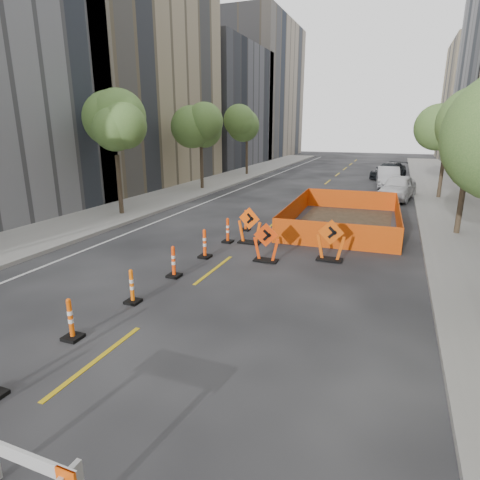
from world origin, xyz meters
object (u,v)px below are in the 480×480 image
at_px(channelizer_3, 132,286).
at_px(chevron_sign_center, 266,242).
at_px(parked_car_near, 398,187).
at_px(channelizer_2, 71,319).
at_px(channelizer_4, 174,262).
at_px(barricade_board, 21,479).
at_px(parked_car_mid, 388,177).
at_px(chevron_sign_right, 331,240).
at_px(channelizer_5, 205,243).
at_px(channelizer_6, 228,230).
at_px(chevron_sign_left, 250,225).
at_px(parked_car_far, 389,171).
at_px(channelizer_7, 246,220).

bearing_deg(channelizer_3, chevron_sign_center, 63.24).
height_order(channelizer_3, parked_car_near, parked_car_near).
xyz_separation_m(channelizer_2, channelizer_4, (0.18, 4.38, 0.02)).
relative_size(barricade_board, parked_car_near, 0.41).
distance_m(parked_car_near, parked_car_mid, 5.91).
height_order(chevron_sign_center, parked_car_near, parked_car_near).
bearing_deg(channelizer_4, parked_car_mid, 76.12).
distance_m(channelizer_4, chevron_sign_center, 3.52).
relative_size(chevron_sign_right, parked_car_mid, 0.33).
relative_size(channelizer_3, chevron_sign_right, 0.64).
bearing_deg(channelizer_2, channelizer_5, 87.88).
bearing_deg(channelizer_4, chevron_sign_right, 38.02).
xyz_separation_m(channelizer_3, channelizer_5, (0.12, 4.38, 0.05)).
distance_m(barricade_board, parked_car_near, 26.54).
bearing_deg(channelizer_4, channelizer_5, 88.31).
relative_size(channelizer_2, channelizer_6, 0.96).
bearing_deg(parked_car_mid, chevron_sign_center, -103.67).
bearing_deg(channelizer_6, channelizer_2, -91.71).
bearing_deg(barricade_board, channelizer_3, 113.93).
xyz_separation_m(chevron_sign_left, chevron_sign_center, (1.37, -2.00, -0.05)).
xyz_separation_m(chevron_sign_left, parked_car_mid, (4.95, 19.44, 0.01)).
xyz_separation_m(channelizer_4, chevron_sign_left, (0.99, 4.60, 0.25)).
relative_size(chevron_sign_left, parked_car_mid, 0.33).
relative_size(chevron_sign_right, parked_car_far, 0.31).
bearing_deg(chevron_sign_left, channelizer_5, -103.54).
bearing_deg(parked_car_far, channelizer_3, -81.47).
xyz_separation_m(channelizer_5, chevron_sign_left, (0.93, 2.41, 0.23)).
relative_size(channelizer_2, channelizer_4, 0.97).
xyz_separation_m(channelizer_6, chevron_sign_center, (2.27, -1.77, 0.19)).
height_order(channelizer_7, barricade_board, channelizer_7).
height_order(channelizer_5, channelizer_6, channelizer_5).
bearing_deg(chevron_sign_left, parked_car_mid, 83.17).
bearing_deg(channelizer_5, parked_car_near, 67.40).
height_order(channelizer_6, parked_car_near, parked_car_near).
relative_size(channelizer_6, chevron_sign_right, 0.69).
bearing_deg(channelizer_5, parked_car_mid, 74.95).
bearing_deg(chevron_sign_center, parked_car_near, 58.92).
distance_m(channelizer_6, barricade_board, 12.62).
bearing_deg(chevron_sign_right, channelizer_7, 142.46).
xyz_separation_m(channelizer_3, chevron_sign_left, (1.05, 6.79, 0.28)).
relative_size(channelizer_2, chevron_sign_right, 0.66).
xyz_separation_m(channelizer_5, channelizer_7, (0.01, 4.38, -0.05)).
height_order(barricade_board, parked_car_mid, parked_car_mid).
relative_size(chevron_sign_left, chevron_sign_center, 1.07).
xyz_separation_m(channelizer_7, parked_car_near, (6.64, 11.61, 0.30)).
distance_m(channelizer_7, parked_car_near, 13.38).
distance_m(parked_car_near, parked_car_far, 11.41).
distance_m(channelizer_2, channelizer_7, 10.95).
relative_size(channelizer_4, parked_car_far, 0.21).
bearing_deg(chevron_sign_center, channelizer_5, 174.82).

